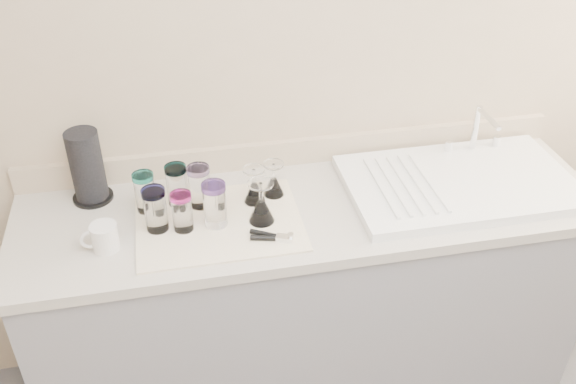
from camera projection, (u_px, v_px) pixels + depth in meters
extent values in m
cube|color=tan|center=(294.00, 77.00, 2.29)|extent=(3.50, 0.04, 2.50)
cube|color=slate|center=(309.00, 302.00, 2.51)|extent=(2.00, 0.60, 0.86)
cube|color=gray|center=(312.00, 209.00, 2.26)|extent=(2.06, 0.62, 0.04)
cube|color=white|center=(459.00, 183.00, 2.33)|extent=(0.82, 0.50, 0.03)
cylinder|color=silver|center=(476.00, 127.00, 2.45)|extent=(0.02, 0.02, 0.18)
cylinder|color=silver|center=(489.00, 118.00, 2.34)|extent=(0.02, 0.16, 0.02)
cylinder|color=silver|center=(449.00, 146.00, 2.48)|extent=(0.03, 0.03, 0.04)
cylinder|color=silver|center=(496.00, 141.00, 2.51)|extent=(0.03, 0.03, 0.04)
cube|color=white|center=(219.00, 222.00, 2.15)|extent=(0.55, 0.42, 0.01)
cylinder|color=white|center=(145.00, 194.00, 2.17)|extent=(0.07, 0.07, 0.13)
cylinder|color=#2BCCBF|center=(143.00, 177.00, 2.13)|extent=(0.07, 0.07, 0.02)
cylinder|color=white|center=(177.00, 187.00, 2.20)|extent=(0.07, 0.07, 0.13)
cylinder|color=#0E7C80|center=(175.00, 169.00, 2.16)|extent=(0.08, 0.08, 0.02)
cylinder|color=white|center=(200.00, 189.00, 2.19)|extent=(0.07, 0.07, 0.13)
cylinder|color=#AF90DA|center=(198.00, 170.00, 2.15)|extent=(0.08, 0.08, 0.02)
cylinder|color=white|center=(156.00, 212.00, 2.08)|extent=(0.07, 0.07, 0.13)
cylinder|color=#3134C1|center=(153.00, 192.00, 2.04)|extent=(0.08, 0.08, 0.02)
cylinder|color=white|center=(182.00, 214.00, 2.09)|extent=(0.07, 0.07, 0.12)
cylinder|color=#EB28BB|center=(180.00, 196.00, 2.05)|extent=(0.07, 0.07, 0.02)
cylinder|color=white|center=(215.00, 207.00, 2.10)|extent=(0.08, 0.08, 0.14)
cylinder|color=#7149B5|center=(213.00, 187.00, 2.06)|extent=(0.08, 0.08, 0.02)
cone|color=white|center=(255.00, 193.00, 2.23)|extent=(0.07, 0.07, 0.07)
cylinder|color=white|center=(254.00, 178.00, 2.20)|extent=(0.01, 0.01, 0.06)
cylinder|color=white|center=(254.00, 170.00, 2.18)|extent=(0.07, 0.07, 0.01)
cone|color=white|center=(274.00, 186.00, 2.27)|extent=(0.07, 0.07, 0.07)
cylinder|color=white|center=(274.00, 172.00, 2.23)|extent=(0.01, 0.01, 0.05)
cylinder|color=white|center=(273.00, 164.00, 2.22)|extent=(0.07, 0.07, 0.01)
cone|color=white|center=(261.00, 211.00, 2.13)|extent=(0.09, 0.09, 0.08)
cylinder|color=white|center=(261.00, 193.00, 2.09)|extent=(0.01, 0.01, 0.06)
cylinder|color=white|center=(261.00, 183.00, 2.07)|extent=(0.09, 0.09, 0.01)
cube|color=silver|center=(285.00, 238.00, 2.06)|extent=(0.06, 0.05, 0.02)
cylinder|color=black|center=(267.00, 238.00, 2.06)|extent=(0.11, 0.04, 0.02)
cylinder|color=black|center=(266.00, 234.00, 2.08)|extent=(0.10, 0.07, 0.02)
cylinder|color=silver|center=(105.00, 237.00, 2.02)|extent=(0.09, 0.09, 0.09)
torus|color=silver|center=(90.00, 240.00, 2.01)|extent=(0.07, 0.02, 0.07)
cylinder|color=black|center=(93.00, 197.00, 2.28)|extent=(0.14, 0.14, 0.01)
cylinder|color=black|center=(87.00, 165.00, 2.20)|extent=(0.11, 0.11, 0.25)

